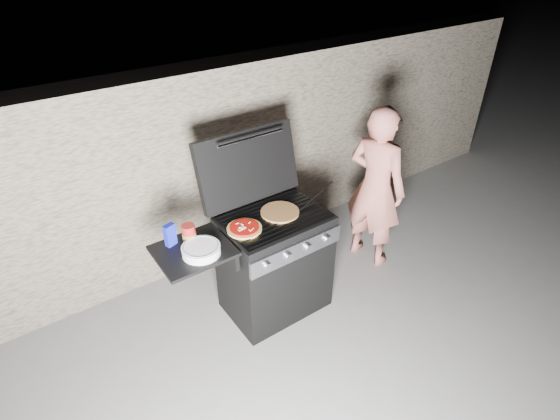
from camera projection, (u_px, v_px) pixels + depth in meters
ground at (275, 304)px, 3.77m from camera, size 50.00×50.00×0.00m
stone_wall at (210, 165)px, 3.99m from camera, size 8.00×0.35×1.80m
gas_grill at (249, 275)px, 3.40m from camera, size 1.34×0.79×0.91m
pizza_topped at (244, 228)px, 3.12m from camera, size 0.31×0.31×0.03m
pizza_plain at (280, 212)px, 3.30m from camera, size 0.31×0.31×0.02m
sauce_jar at (189, 234)px, 2.98m from camera, size 0.12×0.12×0.14m
blue_carton at (170, 235)px, 2.95m from camera, size 0.09×0.06×0.16m
plate_stack at (201, 250)px, 2.90m from camera, size 0.26×0.26×0.06m
person at (375, 188)px, 3.91m from camera, size 0.48×0.63×1.53m
tongs at (317, 195)px, 3.44m from camera, size 0.40×0.11×0.08m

